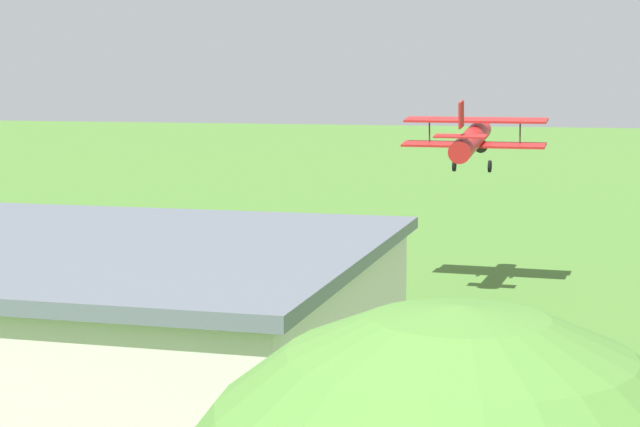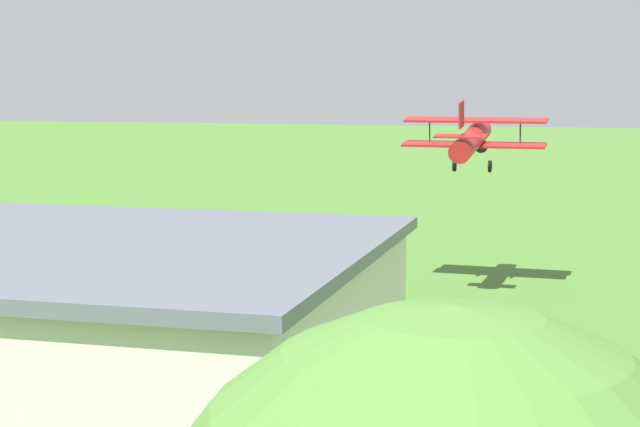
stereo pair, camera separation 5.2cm
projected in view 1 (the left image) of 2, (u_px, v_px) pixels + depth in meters
name	position (u px, v px, depth m)	size (l,w,h in m)	color
ground_plane	(324.00, 276.00, 60.08)	(400.00, 400.00, 0.00)	#47752D
biplane	(472.00, 139.00, 55.41)	(7.65, 8.07, 3.88)	#B21E1E
person_at_fence_line	(385.00, 348.00, 40.47)	(0.44, 0.44, 1.71)	orange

